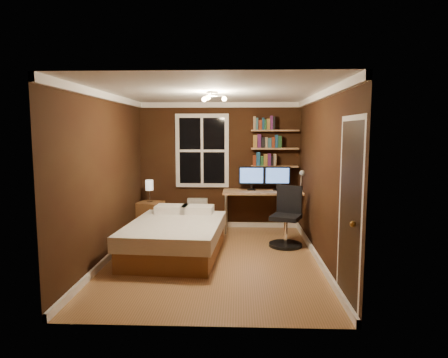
{
  "coord_description": "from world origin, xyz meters",
  "views": [
    {
      "loc": [
        0.39,
        -5.87,
        1.94
      ],
      "look_at": [
        0.15,
        0.45,
        1.18
      ],
      "focal_mm": 32.0,
      "sensor_mm": 36.0,
      "label": 1
    }
  ],
  "objects_px": {
    "bedside_lamp": "(149,191)",
    "monitor_left": "(251,178)",
    "monitor_right": "(277,178)",
    "radiator": "(198,213)",
    "desk_lamp": "(302,180)",
    "desk": "(266,194)",
    "bed": "(176,237)",
    "nightstand": "(150,216)",
    "office_chair": "(287,223)"
  },
  "relations": [
    {
      "from": "bedside_lamp",
      "to": "desk",
      "type": "bearing_deg",
      "value": 0.15
    },
    {
      "from": "bed",
      "to": "nightstand",
      "type": "xyz_separation_m",
      "value": [
        -0.76,
        1.56,
        -0.0
      ]
    },
    {
      "from": "bed",
      "to": "desk",
      "type": "relative_size",
      "value": 1.21
    },
    {
      "from": "monitor_left",
      "to": "monitor_right",
      "type": "height_order",
      "value": "same"
    },
    {
      "from": "nightstand",
      "to": "monitor_left",
      "type": "height_order",
      "value": "monitor_left"
    },
    {
      "from": "nightstand",
      "to": "bedside_lamp",
      "type": "xyz_separation_m",
      "value": [
        0.0,
        0.0,
        0.5
      ]
    },
    {
      "from": "monitor_right",
      "to": "office_chair",
      "type": "distance_m",
      "value": 1.24
    },
    {
      "from": "desk_lamp",
      "to": "bedside_lamp",
      "type": "bearing_deg",
      "value": 177.68
    },
    {
      "from": "monitor_left",
      "to": "nightstand",
      "type": "bearing_deg",
      "value": -177.42
    },
    {
      "from": "monitor_right",
      "to": "desk_lamp",
      "type": "relative_size",
      "value": 1.14
    },
    {
      "from": "bedside_lamp",
      "to": "desk_lamp",
      "type": "xyz_separation_m",
      "value": [
        2.93,
        -0.12,
        0.24
      ]
    },
    {
      "from": "radiator",
      "to": "desk_lamp",
      "type": "xyz_separation_m",
      "value": [
        2.01,
        -0.35,
        0.72
      ]
    },
    {
      "from": "bedside_lamp",
      "to": "monitor_right",
      "type": "bearing_deg",
      "value": 2.06
    },
    {
      "from": "radiator",
      "to": "monitor_right",
      "type": "xyz_separation_m",
      "value": [
        1.58,
        -0.14,
        0.73
      ]
    },
    {
      "from": "bedside_lamp",
      "to": "monitor_left",
      "type": "distance_m",
      "value": 2.01
    },
    {
      "from": "office_chair",
      "to": "nightstand",
      "type": "bearing_deg",
      "value": -178.64
    },
    {
      "from": "bedside_lamp",
      "to": "desk",
      "type": "xyz_separation_m",
      "value": [
        2.27,
        0.01,
        -0.04
      ]
    },
    {
      "from": "monitor_left",
      "to": "monitor_right",
      "type": "relative_size",
      "value": 1.0
    },
    {
      "from": "radiator",
      "to": "desk_lamp",
      "type": "distance_m",
      "value": 2.16
    },
    {
      "from": "nightstand",
      "to": "radiator",
      "type": "height_order",
      "value": "radiator"
    },
    {
      "from": "office_chair",
      "to": "monitor_left",
      "type": "bearing_deg",
      "value": 140.29
    },
    {
      "from": "bed",
      "to": "desk",
      "type": "height_order",
      "value": "desk"
    },
    {
      "from": "nightstand",
      "to": "monitor_left",
      "type": "distance_m",
      "value": 2.13
    },
    {
      "from": "nightstand",
      "to": "monitor_right",
      "type": "bearing_deg",
      "value": 17.35
    },
    {
      "from": "bed",
      "to": "nightstand",
      "type": "bearing_deg",
      "value": 119.83
    },
    {
      "from": "radiator",
      "to": "monitor_left",
      "type": "height_order",
      "value": "monitor_left"
    },
    {
      "from": "nightstand",
      "to": "bed",
      "type": "bearing_deg",
      "value": -48.79
    },
    {
      "from": "desk",
      "to": "monitor_left",
      "type": "xyz_separation_m",
      "value": [
        -0.29,
        0.08,
        0.29
      ]
    },
    {
      "from": "desk",
      "to": "monitor_left",
      "type": "bearing_deg",
      "value": 163.71
    },
    {
      "from": "nightstand",
      "to": "monitor_left",
      "type": "bearing_deg",
      "value": 17.87
    },
    {
      "from": "bed",
      "to": "desk",
      "type": "xyz_separation_m",
      "value": [
        1.52,
        1.56,
        0.45
      ]
    },
    {
      "from": "bed",
      "to": "monitor_left",
      "type": "bearing_deg",
      "value": 57.06
    },
    {
      "from": "monitor_right",
      "to": "nightstand",
      "type": "bearing_deg",
      "value": -177.94
    },
    {
      "from": "monitor_right",
      "to": "office_chair",
      "type": "bearing_deg",
      "value": -86.43
    },
    {
      "from": "bedside_lamp",
      "to": "radiator",
      "type": "xyz_separation_m",
      "value": [
        0.91,
        0.23,
        -0.48
      ]
    },
    {
      "from": "radiator",
      "to": "bedside_lamp",
      "type": "bearing_deg",
      "value": -165.88
    },
    {
      "from": "bedside_lamp",
      "to": "monitor_left",
      "type": "height_order",
      "value": "monitor_left"
    },
    {
      "from": "bedside_lamp",
      "to": "monitor_right",
      "type": "height_order",
      "value": "monitor_right"
    },
    {
      "from": "bedside_lamp",
      "to": "office_chair",
      "type": "distance_m",
      "value": 2.76
    },
    {
      "from": "bed",
      "to": "radiator",
      "type": "xyz_separation_m",
      "value": [
        0.16,
        1.79,
        0.02
      ]
    },
    {
      "from": "bed",
      "to": "office_chair",
      "type": "relative_size",
      "value": 2.0
    },
    {
      "from": "monitor_left",
      "to": "office_chair",
      "type": "relative_size",
      "value": 0.49
    },
    {
      "from": "desk",
      "to": "desk_lamp",
      "type": "height_order",
      "value": "desk_lamp"
    },
    {
      "from": "radiator",
      "to": "desk_lamp",
      "type": "height_order",
      "value": "desk_lamp"
    },
    {
      "from": "bedside_lamp",
      "to": "radiator",
      "type": "height_order",
      "value": "bedside_lamp"
    },
    {
      "from": "bedside_lamp",
      "to": "monitor_left",
      "type": "bearing_deg",
      "value": 2.58
    },
    {
      "from": "radiator",
      "to": "monitor_right",
      "type": "relative_size",
      "value": 1.19
    },
    {
      "from": "monitor_left",
      "to": "office_chair",
      "type": "distance_m",
      "value": 1.36
    },
    {
      "from": "monitor_right",
      "to": "desk_lamp",
      "type": "height_order",
      "value": "monitor_right"
    },
    {
      "from": "desk",
      "to": "bedside_lamp",
      "type": "bearing_deg",
      "value": -179.85
    }
  ]
}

